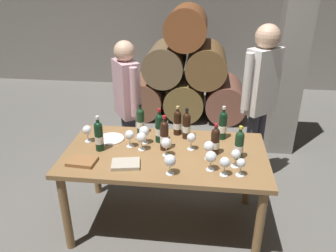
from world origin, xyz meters
TOP-DOWN VIEW (x-y plane):
  - ground_plane at (0.00, 0.00)m, footprint 14.00×14.00m
  - cellar_back_wall at (0.00, 4.20)m, footprint 10.00×0.24m
  - barrel_stack at (0.00, 2.60)m, footprint 1.86×0.90m
  - stone_pillar at (1.30, 1.60)m, footprint 0.32×0.32m
  - dining_table at (0.00, 0.00)m, footprint 1.70×0.90m
  - wine_bottle_0 at (-0.27, 0.33)m, footprint 0.07×0.07m
  - wine_bottle_1 at (0.48, 0.31)m, footprint 0.07×0.07m
  - wine_bottle_2 at (0.16, 0.29)m, footprint 0.07×0.07m
  - wine_bottle_3 at (-0.01, 0.05)m, footprint 0.07×0.07m
  - wine_bottle_4 at (0.41, 0.02)m, footprint 0.07×0.07m
  - wine_bottle_5 at (-0.08, 0.19)m, footprint 0.07×0.07m
  - wine_bottle_6 at (0.60, -0.03)m, footprint 0.07×0.07m
  - wine_bottle_7 at (-0.56, -0.02)m, footprint 0.07×0.07m
  - wine_bottle_8 at (0.07, 0.35)m, footprint 0.07×0.07m
  - wine_glass_0 at (0.38, -0.23)m, footprint 0.09×0.09m
  - wine_glass_1 at (0.60, -0.28)m, footprint 0.07×0.07m
  - wine_glass_2 at (0.57, -0.16)m, footprint 0.08×0.08m
  - wine_glass_3 at (-0.71, 0.11)m, footprint 0.08×0.08m
  - wine_glass_4 at (0.07, -0.32)m, footprint 0.09×0.09m
  - wine_glass_5 at (0.36, -0.07)m, footprint 0.09×0.09m
  - wine_glass_6 at (0.21, 0.07)m, footprint 0.08×0.08m
  - wine_glass_7 at (0.01, -0.05)m, footprint 0.09×0.09m
  - wine_glass_8 at (-0.20, 0.14)m, footprint 0.09×0.09m
  - wine_glass_9 at (-0.20, 0.02)m, footprint 0.09×0.09m
  - wine_glass_10 at (0.48, -0.29)m, footprint 0.08×0.08m
  - wine_glass_11 at (-0.32, 0.06)m, footprint 0.08×0.08m
  - tasting_notebook at (-0.28, -0.24)m, footprint 0.25×0.20m
  - leather_ledger at (-0.64, -0.24)m, footprint 0.23×0.18m
  - serving_plate at (-0.52, 0.17)m, footprint 0.24×0.24m
  - sommelier_presenting at (0.85, 0.75)m, footprint 0.39×0.35m
  - taster_seated_left at (-0.48, 0.72)m, footprint 0.33×0.42m

SIDE VIEW (x-z plane):
  - ground_plane at x=0.00m, z-range 0.00..0.00m
  - barrel_stack at x=0.00m, z-range -0.18..1.51m
  - dining_table at x=0.00m, z-range 0.29..1.05m
  - serving_plate at x=-0.52m, z-range 0.76..0.77m
  - tasting_notebook at x=-0.28m, z-range 0.76..0.79m
  - leather_ledger at x=-0.64m, z-range 0.76..0.79m
  - wine_glass_1 at x=0.60m, z-range 0.79..0.93m
  - wine_glass_2 at x=0.57m, z-range 0.79..0.94m
  - wine_glass_6 at x=0.21m, z-range 0.79..0.94m
  - wine_glass_10 at x=0.48m, z-range 0.79..0.94m
  - wine_glass_3 at x=-0.71m, z-range 0.79..0.95m
  - wine_glass_11 at x=-0.32m, z-range 0.79..0.95m
  - wine_glass_5 at x=0.36m, z-range 0.79..0.95m
  - wine_glass_7 at x=0.01m, z-range 0.79..0.95m
  - wine_glass_9 at x=-0.20m, z-range 0.79..0.95m
  - wine_glass_0 at x=0.38m, z-range 0.79..0.95m
  - wine_glass_8 at x=-0.20m, z-range 0.79..0.96m
  - wine_glass_4 at x=0.07m, z-range 0.79..0.96m
  - wine_bottle_4 at x=0.41m, z-range 0.74..1.02m
  - wine_bottle_8 at x=0.07m, z-range 0.74..1.02m
  - wine_bottle_6 at x=0.60m, z-range 0.74..1.03m
  - wine_bottle_2 at x=0.16m, z-range 0.74..1.03m
  - wine_bottle_0 at x=-0.27m, z-range 0.74..1.03m
  - wine_bottle_1 at x=0.48m, z-range 0.74..1.05m
  - wine_bottle_7 at x=-0.56m, z-range 0.74..1.05m
  - wine_bottle_3 at x=-0.01m, z-range 0.74..1.05m
  - wine_bottle_5 at x=-0.08m, z-range 0.74..1.05m
  - taster_seated_left at x=-0.48m, z-range 0.15..1.69m
  - sommelier_presenting at x=0.85m, z-range 0.19..1.90m
  - stone_pillar at x=1.30m, z-range 0.00..2.60m
  - cellar_back_wall at x=0.00m, z-range 0.00..2.80m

